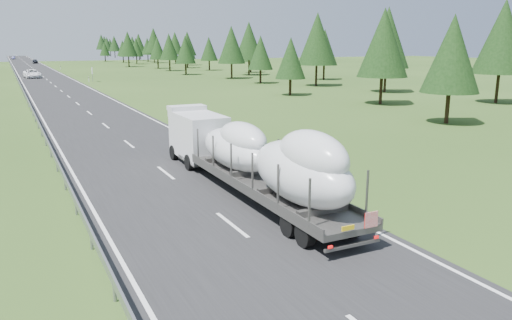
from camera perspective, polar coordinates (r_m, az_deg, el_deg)
name	(u,v)px	position (r m, az deg, el deg)	size (l,w,h in m)	color
ground	(232,225)	(19.79, -2.78, -7.44)	(400.00, 400.00, 0.00)	#2A4416
road_surface	(43,76)	(117.41, -23.17, 8.77)	(10.00, 400.00, 0.02)	black
guardrail	(15,74)	(117.11, -25.80, 8.80)	(0.10, 400.00, 0.76)	slate
marker_posts	(52,64)	(172.66, -22.28, 10.12)	(0.13, 350.08, 1.00)	silver
highway_sign	(92,72)	(98.20, -18.22, 9.55)	(0.08, 0.90, 2.60)	slate
tree_line_right	(201,44)	(137.26, -6.33, 13.06)	(27.17, 326.22, 12.40)	black
boat_truck	(249,153)	(23.20, -0.76, 0.80)	(2.48, 17.43, 3.88)	silver
distant_van	(32,74)	(113.18, -24.21, 8.98)	(2.89, 6.28, 1.74)	white
distant_car_dark	(35,61)	(194.84, -23.93, 10.27)	(1.77, 4.39, 1.50)	black
distant_car_blue	(14,58)	(249.06, -25.97, 10.46)	(1.39, 4.00, 1.32)	#161A3E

